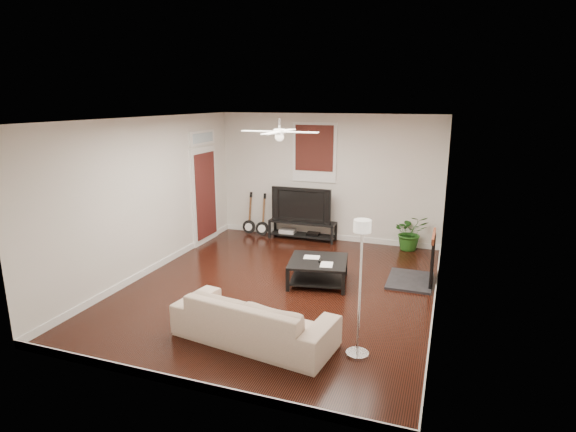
{
  "coord_description": "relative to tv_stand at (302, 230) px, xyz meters",
  "views": [
    {
      "loc": [
        2.58,
        -6.84,
        3.09
      ],
      "look_at": [
        0.0,
        0.4,
        1.15
      ],
      "focal_mm": 28.91,
      "sensor_mm": 36.0,
      "label": 1
    }
  ],
  "objects": [
    {
      "name": "sofa",
      "position": [
        0.8,
        -4.56,
        0.1
      ],
      "size": [
        2.24,
        1.14,
        0.63
      ],
      "primitive_type": "imported",
      "rotation": [
        0.0,
        0.0,
        2.99
      ],
      "color": "tan",
      "rests_on": "floor"
    },
    {
      "name": "coffee_table",
      "position": [
        1.04,
        -2.36,
        -0.01
      ],
      "size": [
        1.13,
        1.13,
        0.41
      ],
      "primitive_type": "cube",
      "rotation": [
        0.0,
        0.0,
        0.18
      ],
      "color": "black",
      "rests_on": "floor"
    },
    {
      "name": "guitar_right",
      "position": [
        -0.96,
        -0.06,
        0.28
      ],
      "size": [
        0.33,
        0.26,
        0.99
      ],
      "primitive_type": null,
      "rotation": [
        0.0,
        0.0,
        0.14
      ],
      "color": "black",
      "rests_on": "floor"
    },
    {
      "name": "ceiling_fan",
      "position": [
        0.5,
        -2.78,
        2.39
      ],
      "size": [
        1.24,
        1.24,
        0.32
      ],
      "primitive_type": null,
      "color": "white",
      "rests_on": "ceiling"
    },
    {
      "name": "door_left",
      "position": [
        -1.96,
        -0.88,
        1.04
      ],
      "size": [
        0.08,
        1.0,
        2.5
      ],
      "primitive_type": "cube",
      "color": "white",
      "rests_on": "wall_left"
    },
    {
      "name": "tv",
      "position": [
        0.0,
        0.02,
        0.6
      ],
      "size": [
        1.36,
        0.18,
        0.78
      ],
      "primitive_type": "imported",
      "color": "black",
      "rests_on": "tv_stand"
    },
    {
      "name": "brick_accent",
      "position": [
        2.99,
        -1.78,
        1.19
      ],
      "size": [
        0.02,
        2.2,
        2.8
      ],
      "primitive_type": "cube",
      "color": "#9C4F32",
      "rests_on": "floor"
    },
    {
      "name": "floor_lamp",
      "position": [
        2.15,
        -4.46,
        0.66
      ],
      "size": [
        0.33,
        0.33,
        1.75
      ],
      "primitive_type": null,
      "rotation": [
        0.0,
        0.0,
        -0.15
      ],
      "color": "white",
      "rests_on": "floor"
    },
    {
      "name": "guitar_left",
      "position": [
        -1.31,
        -0.03,
        0.28
      ],
      "size": [
        0.31,
        0.23,
        0.99
      ],
      "primitive_type": null,
      "rotation": [
        0.0,
        0.0,
        0.03
      ],
      "color": "black",
      "rests_on": "floor"
    },
    {
      "name": "tv_stand",
      "position": [
        0.0,
        0.0,
        0.0
      ],
      "size": [
        1.52,
        0.4,
        0.42
      ],
      "primitive_type": "cube",
      "color": "black",
      "rests_on": "floor"
    },
    {
      "name": "fireplace",
      "position": [
        2.7,
        -1.78,
        0.25
      ],
      "size": [
        0.8,
        1.1,
        0.92
      ],
      "primitive_type": "cube",
      "color": "black",
      "rests_on": "floor"
    },
    {
      "name": "window_back",
      "position": [
        0.2,
        0.19,
        1.74
      ],
      "size": [
        1.0,
        0.06,
        1.3
      ],
      "primitive_type": "cube",
      "color": "#3B1710",
      "rests_on": "wall_back"
    },
    {
      "name": "room",
      "position": [
        0.5,
        -2.78,
        1.19
      ],
      "size": [
        5.01,
        6.01,
        2.81
      ],
      "color": "black",
      "rests_on": "ground"
    },
    {
      "name": "potted_plant",
      "position": [
        2.37,
        0.04,
        0.17
      ],
      "size": [
        0.85,
        0.8,
        0.77
      ],
      "primitive_type": "imported",
      "rotation": [
        0.0,
        0.0,
        0.35
      ],
      "color": "#205618",
      "rests_on": "floor"
    }
  ]
}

